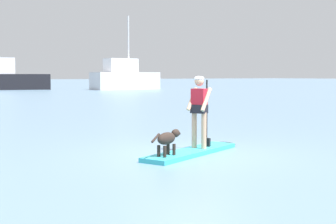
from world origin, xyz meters
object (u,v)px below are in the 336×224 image
Objects in this scene: dog at (168,139)px; moored_boat_far_starboard at (125,77)px; paddleboard at (197,151)px; person_paddler at (199,107)px.

moored_boat_far_starboard reaches higher than dog.
moored_boat_far_starboard is at bearing 64.01° from dog.
moored_boat_far_starboard is (21.53, 45.89, 1.45)m from paddleboard.
paddleboard is 50.71m from moored_boat_far_starboard.
dog is (-1.19, -0.51, -0.61)m from person_paddler.
person_paddler reaches higher than paddleboard.
person_paddler is at bearing 23.42° from dog.
person_paddler is 50.60m from moored_boat_far_starboard.
dog is 0.11× the size of moored_boat_far_starboard.
moored_boat_far_starboard is (22.60, 46.35, 1.05)m from dog.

